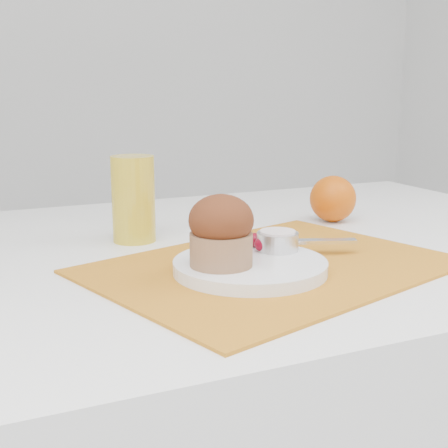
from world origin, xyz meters
name	(u,v)px	position (x,y,z in m)	size (l,w,h in m)	color
placemat	(273,266)	(-0.02, -0.09, 0.75)	(0.46, 0.33, 0.00)	#C1741A
plate	(250,266)	(-0.06, -0.11, 0.76)	(0.19, 0.19, 0.02)	white
ramekin	(278,241)	(-0.01, -0.08, 0.78)	(0.06, 0.06, 0.02)	silver
cream	(278,233)	(-0.01, -0.08, 0.79)	(0.05, 0.05, 0.01)	silver
raspberry_near	(255,240)	(-0.03, -0.05, 0.78)	(0.02, 0.02, 0.02)	#4E020E
raspberry_far	(262,245)	(-0.03, -0.07, 0.78)	(0.02, 0.02, 0.02)	#560210
butter_knife	(286,242)	(0.02, -0.05, 0.77)	(0.20, 0.02, 0.00)	silver
orange	(333,199)	(0.21, 0.12, 0.79)	(0.08, 0.08, 0.08)	#CE5507
juice_glass	(133,199)	(-0.14, 0.13, 0.82)	(0.07, 0.07, 0.13)	gold
muffin	(221,231)	(-0.10, -0.11, 0.81)	(0.10, 0.10, 0.09)	#9A6D4A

